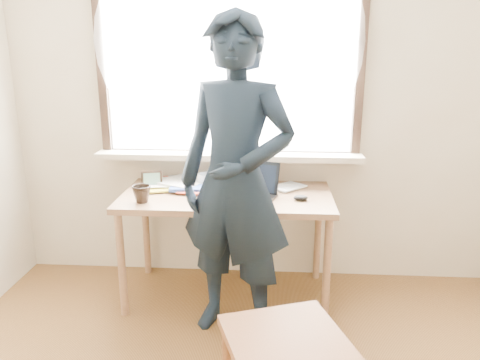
# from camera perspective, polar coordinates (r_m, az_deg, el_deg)

# --- Properties ---
(room_shell) EXTENTS (3.52, 4.02, 2.61)m
(room_shell) POSITION_cam_1_polar(r_m,az_deg,el_deg) (1.48, -0.67, 14.88)
(room_shell) COLOR beige
(room_shell) RESTS_ON ground
(desk) EXTENTS (1.37, 0.69, 0.73)m
(desk) POSITION_cam_1_polar(r_m,az_deg,el_deg) (3.09, -1.62, -3.07)
(desk) COLOR #8F6847
(desk) RESTS_ON ground
(laptop) EXTENTS (0.38, 0.34, 0.22)m
(laptop) POSITION_cam_1_polar(r_m,az_deg,el_deg) (3.00, 1.43, -1.05)
(laptop) COLOR black
(laptop) RESTS_ON desk
(mug_white) EXTENTS (0.17, 0.17, 0.10)m
(mug_white) POSITION_cam_1_polar(r_m,az_deg,el_deg) (3.21, -4.15, -0.04)
(mug_white) COLOR white
(mug_white) RESTS_ON desk
(mug_dark) EXTENTS (0.16, 0.16, 0.11)m
(mug_dark) POSITION_cam_1_polar(r_m,az_deg,el_deg) (2.95, -11.90, -1.69)
(mug_dark) COLOR black
(mug_dark) RESTS_ON desk
(mouse) EXTENTS (0.09, 0.06, 0.04)m
(mouse) POSITION_cam_1_polar(r_m,az_deg,el_deg) (2.95, 7.41, -2.17)
(mouse) COLOR black
(mouse) RESTS_ON desk
(desk_clutter) EXTENTS (0.70, 0.48, 0.04)m
(desk_clutter) POSITION_cam_1_polar(r_m,az_deg,el_deg) (3.28, -6.11, -0.24)
(desk_clutter) COLOR #3556AE
(desk_clutter) RESTS_ON desk
(book_a) EXTENTS (0.26, 0.32, 0.03)m
(book_a) POSITION_cam_1_polar(r_m,az_deg,el_deg) (3.31, -8.97, -0.32)
(book_a) COLOR white
(book_a) RESTS_ON desk
(book_b) EXTENTS (0.27, 0.27, 0.02)m
(book_b) POSITION_cam_1_polar(r_m,az_deg,el_deg) (3.25, 4.83, -0.57)
(book_b) COLOR white
(book_b) RESTS_ON desk
(picture_frame) EXTENTS (0.14, 0.05, 0.11)m
(picture_frame) POSITION_cam_1_polar(r_m,az_deg,el_deg) (3.23, -10.69, -0.04)
(picture_frame) COLOR black
(picture_frame) RESTS_ON desk
(work_chair) EXTENTS (0.61, 0.60, 0.50)m
(work_chair) POSITION_cam_1_polar(r_m,az_deg,el_deg) (2.12, 5.53, -20.10)
(work_chair) COLOR brown
(work_chair) RESTS_ON ground
(person) EXTENTS (0.79, 0.65, 1.86)m
(person) POSITION_cam_1_polar(r_m,az_deg,el_deg) (2.62, -0.50, -0.29)
(person) COLOR black
(person) RESTS_ON ground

